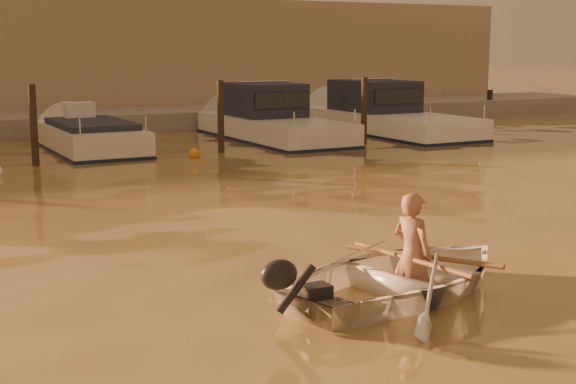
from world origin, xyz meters
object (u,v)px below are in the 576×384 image
moored_boat_3 (90,143)px  moored_boat_5 (387,114)px  moored_boat_4 (273,120)px  dinghy (406,275)px  person (412,255)px

moored_boat_3 → moored_boat_5: size_ratio=0.72×
moored_boat_5 → moored_boat_3: bearing=180.0°
moored_boat_4 → dinghy: bearing=-111.2°
dinghy → person: bearing=-90.0°
moored_boat_5 → dinghy: bearing=-124.0°
dinghy → moored_boat_5: bearing=-47.7°
dinghy → person: person is taller
moored_boat_3 → moored_boat_5: (10.15, 0.00, 0.40)m
person → moored_boat_3: (-0.05, 15.10, -0.23)m
person → moored_boat_5: size_ratio=0.18×
moored_boat_3 → moored_boat_5: moored_boat_5 is taller
dinghy → moored_boat_4: (5.87, 15.12, 0.40)m
moored_boat_4 → moored_boat_5: bearing=0.0°
moored_boat_4 → person: bearing=-110.9°
person → moored_boat_5: (10.10, 15.10, 0.17)m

